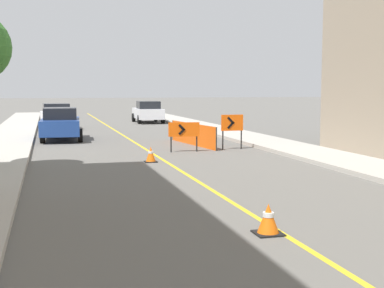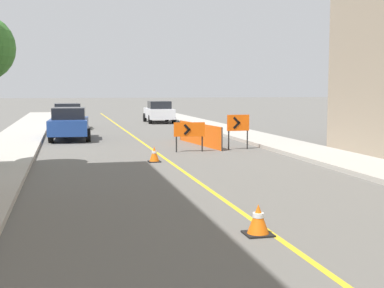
% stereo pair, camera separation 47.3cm
% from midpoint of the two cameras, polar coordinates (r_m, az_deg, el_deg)
% --- Properties ---
extents(lane_stripe, '(0.12, 59.78, 0.01)m').
position_cam_midpoint_polar(lane_stripe, '(25.89, -5.06, 0.35)').
color(lane_stripe, gold).
rests_on(lane_stripe, ground_plane).
extents(sidewalk_left, '(2.36, 59.78, 0.15)m').
position_cam_midpoint_polar(sidewalk_left, '(25.70, -17.88, 0.21)').
color(sidewalk_left, '#ADA89E').
rests_on(sidewalk_left, ground_plane).
extents(sidewalk_right, '(2.36, 59.78, 0.15)m').
position_cam_midpoint_polar(sidewalk_right, '(27.30, 6.99, 0.77)').
color(sidewalk_right, '#ADA89E').
rests_on(sidewalk_right, ground_plane).
extents(traffic_cone_second, '(0.47, 0.47, 0.54)m').
position_cam_midpoint_polar(traffic_cone_second, '(9.39, 8.52, -8.00)').
color(traffic_cone_second, black).
rests_on(traffic_cone_second, ground_plane).
extents(traffic_cone_third, '(0.42, 0.42, 0.54)m').
position_cam_midpoint_polar(traffic_cone_third, '(18.36, -3.31, -1.11)').
color(traffic_cone_third, black).
rests_on(traffic_cone_third, ground_plane).
extents(arrow_barricade_primary, '(1.24, 0.17, 1.18)m').
position_cam_midpoint_polar(arrow_barricade_primary, '(21.20, 0.35, 1.44)').
color(arrow_barricade_primary, '#EF560C').
rests_on(arrow_barricade_primary, ground_plane).
extents(arrow_barricade_secondary, '(0.95, 0.11, 1.44)m').
position_cam_midpoint_polar(arrow_barricade_secondary, '(22.15, 5.55, 2.06)').
color(arrow_barricade_secondary, '#EF560C').
rests_on(arrow_barricade_secondary, ground_plane).
extents(safety_mesh_fence, '(0.70, 5.04, 0.96)m').
position_cam_midpoint_polar(safety_mesh_fence, '(23.85, 1.34, 1.05)').
color(safety_mesh_fence, '#EF560C').
rests_on(safety_mesh_fence, ground_plane).
extents(parked_car_curb_near, '(2.03, 4.39, 1.59)m').
position_cam_midpoint_polar(parked_car_curb_near, '(26.88, -12.48, 2.14)').
color(parked_car_curb_near, navy).
rests_on(parked_car_curb_near, ground_plane).
extents(parked_car_curb_mid, '(2.00, 4.38, 1.59)m').
position_cam_midpoint_polar(parked_car_curb_mid, '(34.51, -12.80, 2.95)').
color(parked_car_curb_mid, silver).
rests_on(parked_car_curb_mid, ground_plane).
extents(parked_car_curb_far, '(1.95, 4.35, 1.59)m').
position_cam_midpoint_polar(parked_car_curb_far, '(39.63, -3.20, 3.45)').
color(parked_car_curb_far, silver).
rests_on(parked_car_curb_far, ground_plane).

